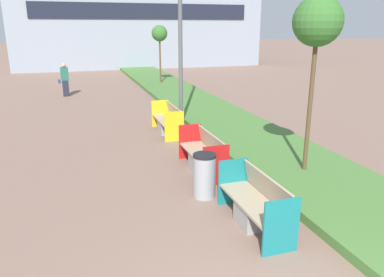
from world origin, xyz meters
TOP-DOWN VIEW (x-y plane):
  - planter_grass_strip at (3.20, 12.00)m, footprint 2.80×120.00m
  - building_backdrop at (4.00, 32.81)m, footprint 20.75×8.31m
  - bench_teal_frame at (0.94, 2.91)m, footprint 0.65×1.90m
  - bench_red_frame at (0.94, 5.74)m, footprint 0.65×1.98m
  - bench_yellow_frame at (0.94, 9.29)m, footprint 0.65×1.95m
  - litter_bin at (0.46, 4.31)m, footprint 0.49×0.49m
  - sapling_tree_near at (3.11, 4.63)m, footprint 1.07×1.07m
  - sapling_tree_far at (3.11, 19.66)m, footprint 0.92×0.92m
  - pedestrian_walking at (-2.35, 17.56)m, footprint 0.53×0.24m

SIDE VIEW (x-z plane):
  - planter_grass_strip at x=3.20m, z-range 0.00..0.18m
  - bench_teal_frame at x=0.94m, z-range -0.11..0.83m
  - bench_yellow_frame at x=0.94m, z-range -0.11..0.83m
  - bench_red_frame at x=0.94m, z-range -0.11..0.83m
  - litter_bin at x=0.46m, z-range 0.00..0.94m
  - pedestrian_walking at x=-2.35m, z-range 0.01..1.70m
  - sapling_tree_far at x=3.11m, z-range 1.23..4.74m
  - sapling_tree_near at x=3.11m, z-range 1.46..5.55m
  - building_backdrop at x=4.00m, z-range 0.00..8.34m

